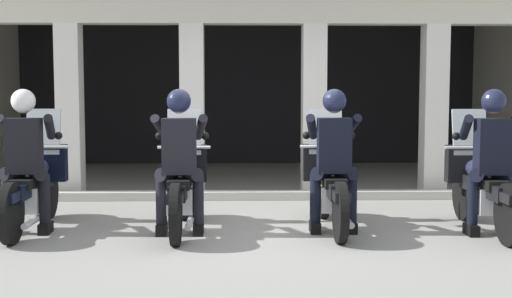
% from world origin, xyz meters
% --- Properties ---
extents(ground_plane, '(80.00, 80.00, 0.00)m').
position_xyz_m(ground_plane, '(0.00, 3.00, 0.00)').
color(ground_plane, gray).
extents(station_building, '(10.14, 4.98, 3.13)m').
position_xyz_m(station_building, '(0.02, 4.98, 2.00)').
color(station_building, black).
rests_on(station_building, ground).
extents(kerb_strip, '(9.64, 0.24, 0.12)m').
position_xyz_m(kerb_strip, '(0.02, 2.01, 0.06)').
color(kerb_strip, '#B7B5AD').
rests_on(kerb_strip, ground).
extents(motorcycle_far_left, '(0.62, 2.04, 1.35)m').
position_xyz_m(motorcycle_far_left, '(-2.52, 0.04, 0.50)').
color(motorcycle_far_left, black).
rests_on(motorcycle_far_left, ground).
extents(police_officer_far_left, '(0.63, 0.61, 1.58)m').
position_xyz_m(police_officer_far_left, '(-2.52, -0.25, 0.94)').
color(police_officer_far_left, black).
rests_on(police_officer_far_left, ground).
extents(motorcycle_center_left, '(0.62, 2.04, 1.35)m').
position_xyz_m(motorcycle_center_left, '(-0.84, -0.06, 0.50)').
color(motorcycle_center_left, black).
rests_on(motorcycle_center_left, ground).
extents(police_officer_center_left, '(0.63, 0.61, 1.58)m').
position_xyz_m(police_officer_center_left, '(-0.84, -0.34, 0.94)').
color(police_officer_center_left, black).
rests_on(police_officer_center_left, ground).
extents(motorcycle_center_right, '(0.62, 2.04, 1.35)m').
position_xyz_m(motorcycle_center_right, '(0.84, -0.00, 0.50)').
color(motorcycle_center_right, black).
rests_on(motorcycle_center_right, ground).
extents(police_officer_center_right, '(0.63, 0.61, 1.58)m').
position_xyz_m(police_officer_center_right, '(0.84, -0.29, 0.94)').
color(police_officer_center_right, black).
rests_on(police_officer_center_right, ground).
extents(motorcycle_far_right, '(0.62, 2.04, 1.35)m').
position_xyz_m(motorcycle_far_right, '(2.52, -0.18, 0.50)').
color(motorcycle_far_right, black).
rests_on(motorcycle_far_right, ground).
extents(police_officer_far_right, '(0.63, 0.61, 1.58)m').
position_xyz_m(police_officer_far_right, '(2.52, -0.47, 0.94)').
color(police_officer_far_right, black).
rests_on(police_officer_far_right, ground).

